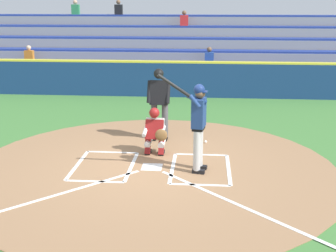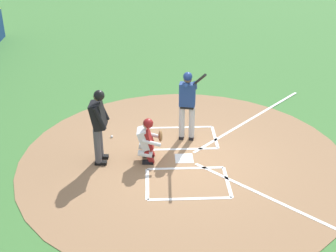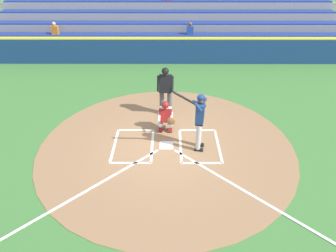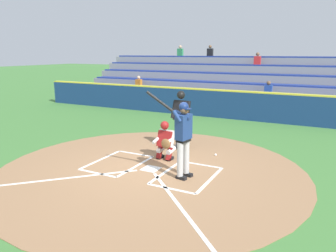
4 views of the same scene
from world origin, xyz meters
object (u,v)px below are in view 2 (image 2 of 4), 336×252
object	(u,v)px
batter	(188,101)
catcher	(148,139)
baseball	(112,137)
plate_umpire	(99,122)

from	to	relation	value
batter	catcher	bearing A→B (deg)	-45.41
catcher	baseball	size ratio (longest dim) A/B	15.27
baseball	plate_umpire	bearing A→B (deg)	-7.80
catcher	plate_umpire	bearing A→B (deg)	-89.02
batter	catcher	distance (m)	1.52
catcher	baseball	bearing A→B (deg)	-140.68
catcher	baseball	distance (m)	1.62
catcher	batter	bearing A→B (deg)	134.59
batter	catcher	xyz separation A→B (m)	(1.01, -1.02, -0.51)
catcher	plate_umpire	world-z (taller)	plate_umpire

